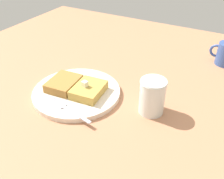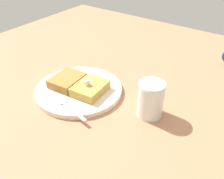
% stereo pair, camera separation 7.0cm
% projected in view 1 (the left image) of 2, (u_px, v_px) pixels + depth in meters
% --- Properties ---
extents(table_surface, '(1.20, 1.20, 0.02)m').
position_uv_depth(table_surface, '(93.00, 78.00, 0.86)').
color(table_surface, '#B27653').
rests_on(table_surface, ground).
extents(plate, '(0.26, 0.26, 0.01)m').
position_uv_depth(plate, '(77.00, 92.00, 0.75)').
color(plate, silver).
rests_on(plate, table_surface).
extents(toast_slice_left, '(0.09, 0.11, 0.03)m').
position_uv_depth(toast_slice_left, '(89.00, 90.00, 0.73)').
color(toast_slice_left, gold).
rests_on(toast_slice_left, plate).
extents(toast_slice_middle, '(0.09, 0.11, 0.03)m').
position_uv_depth(toast_slice_middle, '(64.00, 83.00, 0.76)').
color(toast_slice_middle, '#A77335').
rests_on(toast_slice_middle, plate).
extents(butter_pat_primary, '(0.02, 0.02, 0.02)m').
position_uv_depth(butter_pat_primary, '(85.00, 84.00, 0.72)').
color(butter_pat_primary, '#F1E8C3').
rests_on(butter_pat_primary, toast_slice_left).
extents(fork, '(0.16, 0.05, 0.00)m').
position_uv_depth(fork, '(66.00, 108.00, 0.68)').
color(fork, silver).
rests_on(fork, plate).
extents(syrup_jar, '(0.07, 0.07, 0.10)m').
position_uv_depth(syrup_jar, '(152.00, 98.00, 0.67)').
color(syrup_jar, '#5D2D09').
rests_on(syrup_jar, table_surface).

